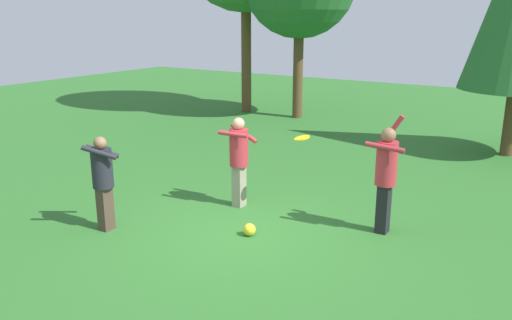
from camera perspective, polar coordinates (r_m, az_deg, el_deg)
ground_plane at (r=8.64m, az=-2.04°, el=-8.05°), size 40.00×40.00×0.00m
person_thrower at (r=8.59m, az=14.01°, el=-1.16°), size 0.62×0.52×1.95m
person_catcher at (r=9.53m, az=-1.89°, el=0.61°), size 0.61×0.53×1.68m
person_bystander at (r=8.84m, az=-16.40°, el=-1.65°), size 0.72×0.72×1.59m
frisbee at (r=8.91m, az=5.04°, el=2.41°), size 0.37×0.37×0.09m
ball_yellow at (r=8.53m, az=-0.72°, el=-7.61°), size 0.21×0.21×0.21m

